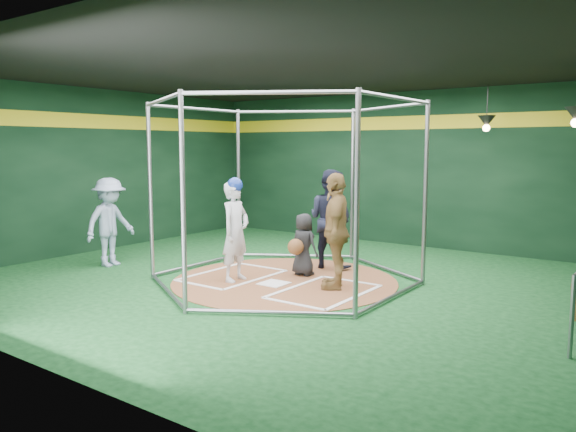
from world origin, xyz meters
The scene contains 13 objects.
room_shell centered at (0.00, 0.01, 1.75)m, with size 10.10×9.10×3.53m.
clay_disc centered at (0.00, 0.00, 0.01)m, with size 3.80×3.80×0.01m, color brown.
home_plate centered at (0.00, -0.30, 0.02)m, with size 0.43×0.43×0.01m, color white.
batter_box_left centered at (-0.95, -0.25, 0.02)m, with size 1.17×1.77×0.01m.
batter_box_right centered at (0.95, -0.25, 0.02)m, with size 1.17×1.77×0.01m.
batting_cage centered at (0.00, 0.00, 1.50)m, with size 4.05×4.67×3.00m.
pendant_lamp_near centered at (2.20, 3.60, 2.74)m, with size 0.34×0.34×0.90m.
pendant_lamp_far centered at (4.00, 2.00, 2.74)m, with size 0.34×0.34×0.90m.
batter_figure centered at (-0.67, -0.49, 0.88)m, with size 0.45×0.64×1.74m.
visitor_leopard centered at (0.95, 0.08, 0.93)m, with size 1.08×0.45×1.85m, color tan.
catcher_figure centered at (0.04, 0.50, 0.56)m, with size 0.56×0.59×1.09m.
umpire centered at (0.09, 1.33, 0.93)m, with size 0.89×0.69×1.83m, color black.
bystander_blue centered at (-3.42, -0.94, 0.84)m, with size 1.09×0.62×1.68m, color #8D9FBA.
Camera 1 is at (5.47, -7.52, 2.26)m, focal length 35.00 mm.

